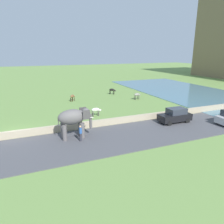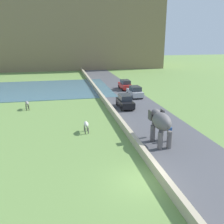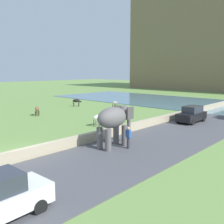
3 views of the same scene
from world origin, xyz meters
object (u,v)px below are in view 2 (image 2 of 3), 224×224
at_px(car_silver, 135,92).
at_px(car_black, 125,102).
at_px(car_red, 125,85).
at_px(cow_grey, 27,103).
at_px(cow_white, 86,125).
at_px(person_beside_elephant, 170,133).
at_px(elephant, 160,123).

bearing_deg(car_silver, car_black, -118.67).
height_order(car_red, car_silver, same).
bearing_deg(car_black, cow_grey, 171.58).
height_order(car_black, cow_white, car_black).
bearing_deg(cow_grey, person_beside_elephant, -44.81).
relative_size(person_beside_elephant, cow_white, 1.17).
relative_size(elephant, cow_grey, 2.44).
distance_m(person_beside_elephant, cow_grey, 19.71).
xyz_separation_m(car_black, car_silver, (3.15, 5.76, 0.00)).
xyz_separation_m(cow_white, cow_grey, (-6.75, 9.96, 0.00)).
bearing_deg(person_beside_elephant, elephant, -164.53).
relative_size(car_black, cow_grey, 2.81).
xyz_separation_m(car_black, cow_white, (-6.16, -8.05, -0.06)).
height_order(car_red, cow_grey, car_red).
height_order(elephant, cow_grey, elephant).
xyz_separation_m(car_silver, cow_white, (-9.31, -13.81, -0.06)).
distance_m(car_black, car_red, 12.30).
bearing_deg(cow_grey, elephant, -47.70).
height_order(car_black, car_red, same).
bearing_deg(car_black, person_beside_elephant, -84.89).
bearing_deg(cow_white, person_beside_elephant, -28.53).
xyz_separation_m(elephant, cow_grey, (-12.91, 14.19, -1.20)).
height_order(person_beside_elephant, cow_grey, person_beside_elephant).
distance_m(elephant, cow_white, 7.57).
height_order(car_silver, cow_grey, car_silver).
bearing_deg(person_beside_elephant, cow_grey, 135.19).
bearing_deg(car_silver, cow_grey, -166.51).
relative_size(car_red, cow_grey, 2.83).
bearing_deg(car_red, elephant, -97.43).
height_order(person_beside_elephant, car_black, car_black).
relative_size(person_beside_elephant, car_silver, 0.41).
bearing_deg(person_beside_elephant, cow_white, 151.47).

